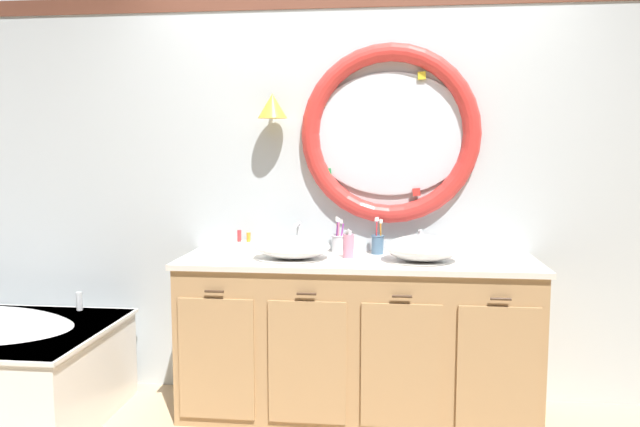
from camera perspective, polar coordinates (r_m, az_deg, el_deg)
back_wall_assembly at (r=3.56m, az=3.30°, el=3.72°), size 6.40×0.26×2.60m
vanity_counter at (r=3.41m, az=3.46°, el=-11.57°), size 1.95×0.59×0.88m
sink_basin_left at (r=3.30m, az=-2.61°, el=-3.22°), size 0.42×0.42×0.12m
sink_basin_right at (r=3.26m, az=9.67°, el=-3.25°), size 0.40×0.40×0.14m
faucet_set_left at (r=3.51m, az=-2.07°, el=-2.51°), size 0.21×0.15×0.18m
faucet_set_right at (r=3.48m, az=9.46°, el=-2.88°), size 0.24×0.15×0.14m
toothbrush_holder_left at (r=3.49m, az=1.80°, el=-2.76°), size 0.09×0.09×0.21m
toothbrush_holder_right at (r=3.45m, az=5.48°, el=-2.80°), size 0.08×0.08×0.21m
soap_dispenser at (r=3.32m, az=2.76°, el=-3.01°), size 0.06×0.07×0.16m
folded_hand_towel at (r=3.35m, az=-9.79°, el=-3.82°), size 0.15×0.12×0.05m
toiletry_basket at (r=3.57m, az=-7.22°, el=-3.02°), size 0.12×0.11×0.12m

